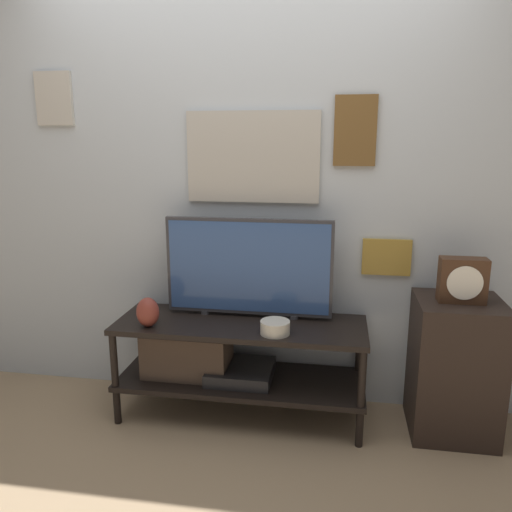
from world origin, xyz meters
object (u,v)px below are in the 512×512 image
at_px(television, 249,267).
at_px(mantel_clock, 463,280).
at_px(vase_wide_bowl, 275,327).
at_px(vase_urn_stoneware, 148,312).

bearing_deg(television, mantel_clock, -4.89).
relative_size(television, vase_wide_bowl, 6.08).
distance_m(television, vase_wide_bowl, 0.39).
distance_m(vase_wide_bowl, mantel_clock, 0.98).
height_order(television, mantel_clock, television).
xyz_separation_m(television, mantel_clock, (1.12, -0.10, 0.00)).
bearing_deg(vase_wide_bowl, television, 127.69).
distance_m(vase_wide_bowl, vase_urn_stoneware, 0.69).
distance_m(television, vase_urn_stoneware, 0.60).
bearing_deg(vase_urn_stoneware, television, 25.71).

